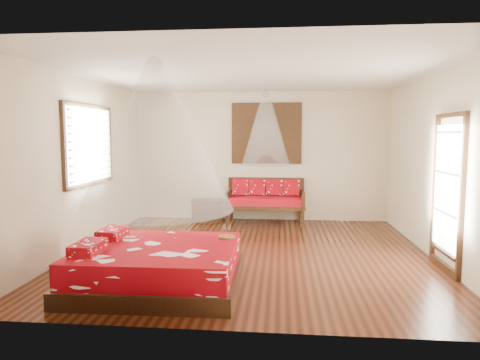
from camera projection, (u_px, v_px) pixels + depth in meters
name	position (u px, v px, depth m)	size (l,w,h in m)	color
room	(252.00, 165.00, 6.65)	(5.54, 5.54, 2.84)	black
bed	(157.00, 266.00, 5.29)	(2.01, 1.83, 0.63)	black
daybed	(266.00, 199.00, 9.08)	(1.64, 0.73, 0.94)	black
storage_chest	(207.00, 210.00, 9.31)	(0.74, 0.58, 0.47)	black
shutter_panel	(266.00, 133.00, 9.28)	(1.52, 0.06, 1.32)	black
window_left	(90.00, 145.00, 7.08)	(0.10, 1.74, 1.34)	black
glazed_door	(447.00, 193.00, 5.83)	(0.08, 1.02, 2.16)	black
wine_tray	(227.00, 235.00, 5.67)	(0.23, 0.23, 0.19)	brown
mosquito_net_main	(156.00, 136.00, 5.12)	(1.87, 1.87, 1.80)	white
mosquito_net_daybed	(266.00, 128.00, 8.80)	(0.99, 0.99, 1.50)	white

